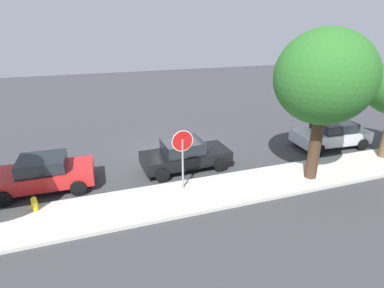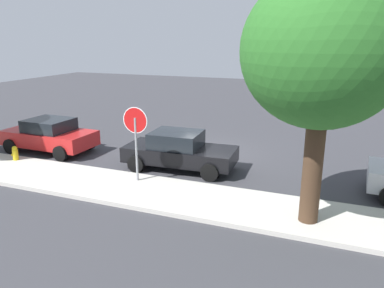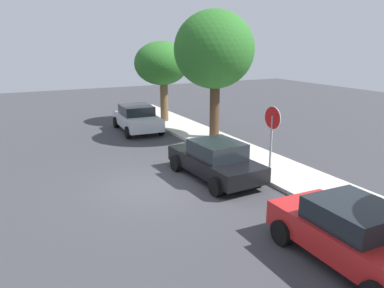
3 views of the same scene
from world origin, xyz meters
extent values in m
plane|color=#38383D|center=(0.00, 0.00, 0.00)|extent=(60.00, 60.00, 0.00)
cube|color=beige|center=(0.00, 4.81, 0.07)|extent=(32.00, 2.45, 0.14)
cylinder|color=gray|center=(0.93, 4.20, 1.17)|extent=(0.08, 0.08, 2.33)
cylinder|color=white|center=(0.93, 4.20, 2.25)|extent=(0.88, 0.04, 0.88)
cylinder|color=red|center=(0.93, 4.20, 2.25)|extent=(0.82, 0.05, 0.82)
cube|color=black|center=(0.19, 2.22, 0.59)|extent=(4.28, 1.96, 0.57)
cube|color=black|center=(0.34, 2.23, 1.16)|extent=(1.91, 1.64, 0.57)
cylinder|color=black|center=(1.57, 3.17, 0.32)|extent=(0.65, 0.25, 0.64)
cylinder|color=black|center=(1.66, 1.40, 0.32)|extent=(0.65, 0.25, 0.64)
cylinder|color=black|center=(-1.28, 3.03, 0.32)|extent=(0.65, 0.25, 0.64)
cylinder|color=black|center=(-1.20, 1.27, 0.32)|extent=(0.65, 0.25, 0.64)
cube|color=red|center=(6.43, 2.21, 0.62)|extent=(4.05, 1.91, 0.63)
cube|color=black|center=(6.38, 2.21, 1.20)|extent=(1.85, 1.65, 0.52)
cylinder|color=black|center=(7.81, 3.10, 0.32)|extent=(0.64, 0.23, 0.64)
cylinder|color=black|center=(7.78, 1.27, 0.32)|extent=(0.64, 0.23, 0.64)
cylinder|color=black|center=(5.08, 3.15, 0.32)|extent=(0.64, 0.23, 0.64)
cylinder|color=black|center=(5.04, 1.32, 0.32)|extent=(0.64, 0.23, 0.64)
cube|color=silver|center=(-8.42, 2.18, 0.63)|extent=(4.25, 2.08, 0.65)
cube|color=black|center=(-8.54, 2.18, 1.21)|extent=(2.10, 1.74, 0.51)
cylinder|color=black|center=(-9.88, 1.33, 0.32)|extent=(0.65, 0.25, 0.64)
cylinder|color=black|center=(-9.77, 3.18, 0.32)|extent=(0.65, 0.25, 0.64)
cylinder|color=black|center=(-7.06, 1.17, 0.32)|extent=(0.65, 0.25, 0.64)
cylinder|color=black|center=(-6.96, 3.02, 0.32)|extent=(0.65, 0.25, 0.64)
cylinder|color=#422D1E|center=(-4.77, 5.10, 1.58)|extent=(0.50, 0.50, 3.16)
ellipsoid|color=#286623|center=(-4.74, 5.00, 4.57)|extent=(3.95, 3.95, 3.80)
cylinder|color=gold|center=(6.57, 4.03, 0.28)|extent=(0.22, 0.22, 0.55)
sphere|color=gold|center=(6.57, 4.03, 0.61)|extent=(0.21, 0.21, 0.21)
cylinder|color=gold|center=(6.72, 4.03, 0.33)|extent=(0.08, 0.09, 0.09)
camera|label=1|loc=(4.08, 14.71, 6.56)|focal=28.00mm
camera|label=2|loc=(-5.18, 14.70, 4.88)|focal=35.00mm
camera|label=3|loc=(11.55, -4.52, 4.93)|focal=35.00mm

